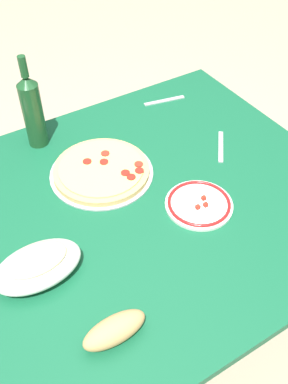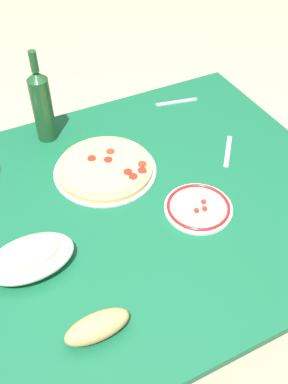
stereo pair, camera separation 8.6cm
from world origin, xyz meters
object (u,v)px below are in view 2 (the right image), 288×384
Objects in this scene: pepperoni_pizza at (105,168)px; side_plate_near at (198,207)px; dining_table at (144,221)px; bread_loaf at (97,327)px; wine_bottle at (42,105)px; baked_pasta_dish at (30,257)px.

side_plate_near is (-0.19, 0.29, -0.01)m from pepperoni_pizza.
bread_loaf is (0.30, 0.35, 0.13)m from dining_table.
dining_table is 0.22m from pepperoni_pizza.
wine_bottle is (0.17, -0.44, 0.24)m from dining_table.
side_plate_near is 0.49m from bread_loaf.
baked_pasta_dish is at bearing 13.44° from dining_table.
dining_table is at bearing -130.34° from bread_loaf.
pepperoni_pizza is 0.34m from side_plate_near.
pepperoni_pizza is at bearing -141.03° from baked_pasta_dish.
pepperoni_pizza is 2.10× the size of bread_loaf.
baked_pasta_dish is at bearing -72.10° from bread_loaf.
pepperoni_pizza is at bearing -114.76° from bread_loaf.
baked_pasta_dish is 0.72× the size of wine_bottle.
side_plate_near is (-0.30, 0.55, -0.13)m from wine_bottle.
side_plate_near is at bearing 122.79° from pepperoni_pizza.
wine_bottle is 1.60× the size of side_plate_near.
baked_pasta_dish is at bearing -2.55° from side_plate_near.
wine_bottle is 0.64m from side_plate_near.
side_plate_near is at bearing 138.00° from dining_table.
pepperoni_pizza is at bearing -57.21° from side_plate_near.
dining_table is at bearing -42.00° from side_plate_near.
baked_pasta_dish is 0.51m from side_plate_near.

